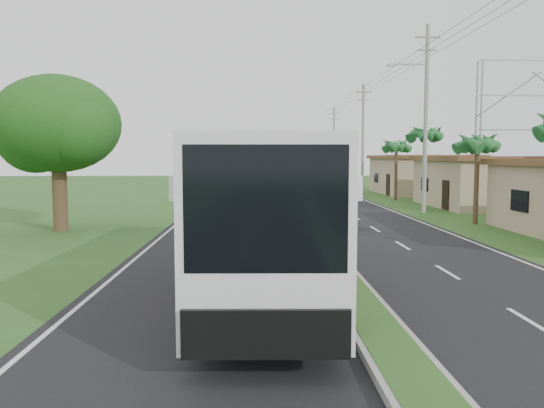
{
  "coord_description": "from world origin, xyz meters",
  "views": [
    {
      "loc": [
        -2.46,
        -16.05,
        3.57
      ],
      "look_at": [
        -1.83,
        4.16,
        1.8
      ],
      "focal_mm": 35.0,
      "sensor_mm": 36.0,
      "label": 1
    }
  ],
  "objects": [
    {
      "name": "median_strip",
      "position": [
        0.0,
        20.0,
        0.1
      ],
      "size": [
        1.2,
        160.0,
        0.18
      ],
      "color": "gray",
      "rests_on": "ground"
    },
    {
      "name": "coach_bus_far",
      "position": [
        -5.2,
        57.12,
        1.99
      ],
      "size": [
        2.77,
        12.09,
        3.51
      ],
      "rotation": [
        0.0,
        0.0,
        0.01
      ],
      "color": "silver",
      "rests_on": "ground"
    },
    {
      "name": "lane_edge_left",
      "position": [
        -6.7,
        20.0,
        0.0
      ],
      "size": [
        0.12,
        160.0,
        0.01
      ],
      "primitive_type": "cube",
      "color": "silver",
      "rests_on": "ground"
    },
    {
      "name": "palm_verge_d",
      "position": [
        9.3,
        28.0,
        4.55
      ],
      "size": [
        2.4,
        2.4,
        5.25
      ],
      "color": "#473321",
      "rests_on": "ground"
    },
    {
      "name": "shade_tree",
      "position": [
        -12.11,
        10.02,
        5.03
      ],
      "size": [
        6.3,
        6.0,
        7.54
      ],
      "color": "#473321",
      "rests_on": "ground"
    },
    {
      "name": "lane_edge_right",
      "position": [
        6.7,
        20.0,
        0.0
      ],
      "size": [
        0.12,
        160.0,
        0.01
      ],
      "primitive_type": "cube",
      "color": "silver",
      "rests_on": "ground"
    },
    {
      "name": "road_asphalt",
      "position": [
        0.0,
        20.0,
        0.01
      ],
      "size": [
        14.0,
        160.0,
        0.02
      ],
      "primitive_type": "cube",
      "color": "black",
      "rests_on": "ground"
    },
    {
      "name": "ground",
      "position": [
        0.0,
        0.0,
        0.0
      ],
      "size": [
        180.0,
        180.0,
        0.0
      ],
      "primitive_type": "plane",
      "color": "#33531E",
      "rests_on": "ground"
    },
    {
      "name": "palm_verge_b",
      "position": [
        9.4,
        12.0,
        4.36
      ],
      "size": [
        2.4,
        2.4,
        5.05
      ],
      "color": "#473321",
      "rests_on": "ground"
    },
    {
      "name": "utility_pole_c",
      "position": [
        8.5,
        38.0,
        5.67
      ],
      "size": [
        1.6,
        0.28,
        11.0
      ],
      "color": "gray",
      "rests_on": "ground"
    },
    {
      "name": "utility_pole_d",
      "position": [
        8.5,
        58.0,
        5.42
      ],
      "size": [
        1.6,
        0.28,
        10.5
      ],
      "color": "gray",
      "rests_on": "ground"
    },
    {
      "name": "motorcyclist",
      "position": [
        -1.18,
        11.11,
        0.84
      ],
      "size": [
        1.79,
        0.74,
        2.31
      ],
      "rotation": [
        0.0,
        0.0,
        0.14
      ],
      "color": "black",
      "rests_on": "ground"
    },
    {
      "name": "shop_mid",
      "position": [
        14.0,
        22.0,
        1.86
      ],
      "size": [
        7.6,
        10.6,
        3.67
      ],
      "color": "tan",
      "rests_on": "ground"
    },
    {
      "name": "billboard_lattice",
      "position": [
        22.0,
        30.0,
        6.82
      ],
      "size": [
        10.18,
        1.18,
        12.07
      ],
      "color": "gray",
      "rests_on": "ground"
    },
    {
      "name": "palm_verge_c",
      "position": [
        8.8,
        19.0,
        5.12
      ],
      "size": [
        2.4,
        2.4,
        5.85
      ],
      "color": "#473321",
      "rests_on": "ground"
    },
    {
      "name": "utility_pole_b",
      "position": [
        8.47,
        18.0,
        6.26
      ],
      "size": [
        3.2,
        0.28,
        12.0
      ],
      "color": "gray",
      "rests_on": "ground"
    },
    {
      "name": "coach_bus_main",
      "position": [
        -2.15,
        -1.45,
        2.36
      ],
      "size": [
        3.07,
        13.32,
        4.29
      ],
      "rotation": [
        0.0,
        0.0,
        -0.02
      ],
      "color": "white",
      "rests_on": "ground"
    },
    {
      "name": "shop_far",
      "position": [
        14.0,
        36.0,
        1.93
      ],
      "size": [
        8.6,
        11.6,
        3.82
      ],
      "color": "tan",
      "rests_on": "ground"
    }
  ]
}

